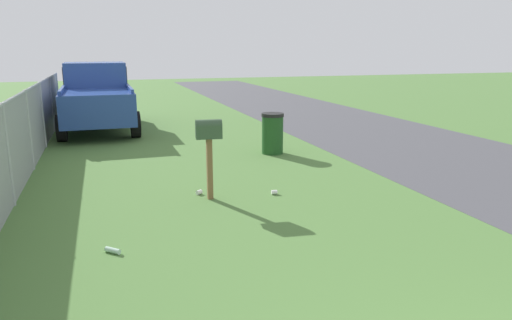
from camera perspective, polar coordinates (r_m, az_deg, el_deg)
The scene contains 7 objects.
mailbox at distance 7.91m, azimuth -5.73°, elevation 2.85°, with size 0.25×0.45×1.38m.
pickup_truck at distance 15.91m, azimuth -18.74°, elevation 7.55°, with size 5.31×2.30×2.09m.
trash_bin at distance 11.53m, azimuth 2.01°, elevation 3.26°, with size 0.55×0.55×1.00m.
fence_section at distance 9.74m, azimuth -26.76°, elevation 2.44°, with size 17.44×0.07×1.70m.
litter_cup_midfield_b at distance 8.41m, azimuth -6.91°, elevation -3.91°, with size 0.08×0.08×0.10m, color white.
litter_cup_by_mailbox at distance 8.36m, azimuth 2.23°, elevation -3.93°, with size 0.08×0.08×0.10m, color white.
litter_bottle_near_hydrant at distance 6.32m, azimuth -16.98°, elevation -10.45°, with size 0.07×0.07×0.22m, color #B2D8BF.
Camera 1 is at (-0.83, 2.40, 2.52)m, focal length 32.98 mm.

